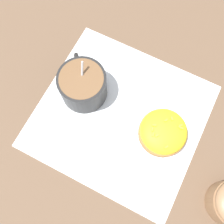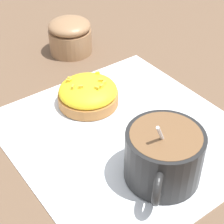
# 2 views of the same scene
# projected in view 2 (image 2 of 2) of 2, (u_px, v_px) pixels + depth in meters

# --- Properties ---
(ground_plane) EXTENTS (3.00, 3.00, 0.00)m
(ground_plane) POSITION_uv_depth(u_px,v_px,m) (125.00, 134.00, 0.53)
(ground_plane) COLOR brown
(paper_napkin) EXTENTS (0.36, 0.34, 0.00)m
(paper_napkin) POSITION_uv_depth(u_px,v_px,m) (125.00, 134.00, 0.53)
(paper_napkin) COLOR white
(paper_napkin) RESTS_ON ground_plane
(coffee_cup) EXTENTS (0.10, 0.10, 0.09)m
(coffee_cup) POSITION_uv_depth(u_px,v_px,m) (165.00, 154.00, 0.44)
(coffee_cup) COLOR black
(coffee_cup) RESTS_ON paper_napkin
(frosted_pastry) EXTENTS (0.09, 0.09, 0.04)m
(frosted_pastry) POSITION_uv_depth(u_px,v_px,m) (88.00, 93.00, 0.57)
(frosted_pastry) COLOR #B2753D
(frosted_pastry) RESTS_ON paper_napkin
(sugar_bowl) EXTENTS (0.08, 0.08, 0.07)m
(sugar_bowl) POSITION_uv_depth(u_px,v_px,m) (70.00, 35.00, 0.70)
(sugar_bowl) COLOR #99704C
(sugar_bowl) RESTS_ON ground_plane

